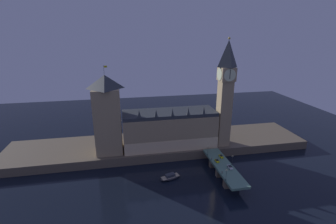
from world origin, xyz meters
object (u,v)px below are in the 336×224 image
at_px(car_northbound_lead, 217,161).
at_px(street_lamp_mid, 232,159).
at_px(car_southbound_trail, 221,156).
at_px(street_lamp_far, 208,149).
at_px(clock_tower, 225,91).
at_px(victoria_tower, 107,115).
at_px(boat_upstream, 170,177).
at_px(street_lamp_near, 226,173).
at_px(pedestrian_near_rail, 222,172).
at_px(car_southbound_lead, 230,167).
at_px(pedestrian_far_rail, 212,158).

xyz_separation_m(car_northbound_lead, street_lamp_mid, (7.57, -5.29, 3.42)).
distance_m(car_northbound_lead, street_lamp_mid, 9.85).
relative_size(car_southbound_trail, street_lamp_far, 0.58).
height_order(clock_tower, street_lamp_mid, clock_tower).
bearing_deg(victoria_tower, street_lamp_mid, -25.33).
bearing_deg(boat_upstream, victoria_tower, 138.26).
bearing_deg(street_lamp_near, pedestrian_near_rail, 86.36).
bearing_deg(street_lamp_mid, car_southbound_lead, -128.92).
xyz_separation_m(clock_tower, victoria_tower, (-80.25, 4.32, -13.44)).
xyz_separation_m(pedestrian_near_rail, boat_upstream, (-28.06, 11.34, -6.88)).
distance_m(clock_tower, boat_upstream, 68.96).
bearing_deg(boat_upstream, car_southbound_trail, 11.70).
height_order(street_lamp_mid, boat_upstream, street_lamp_mid).
bearing_deg(car_northbound_lead, street_lamp_mid, -34.93).
relative_size(pedestrian_near_rail, street_lamp_mid, 0.28).
height_order(victoria_tower, pedestrian_far_rail, victoria_tower).
distance_m(pedestrian_far_rail, street_lamp_mid, 13.51).
height_order(victoria_tower, car_southbound_trail, victoria_tower).
bearing_deg(victoria_tower, boat_upstream, -41.74).
height_order(clock_tower, car_southbound_lead, clock_tower).
bearing_deg(clock_tower, pedestrian_far_rail, -125.98).
xyz_separation_m(car_northbound_lead, pedestrian_far_rail, (-2.39, 3.25, 0.21)).
bearing_deg(street_lamp_mid, clock_tower, 78.66).
height_order(pedestrian_near_rail, street_lamp_far, street_lamp_far).
xyz_separation_m(car_southbound_lead, pedestrian_far_rail, (-7.17, 11.99, 0.12)).
relative_size(pedestrian_far_rail, boat_upstream, 0.12).
distance_m(clock_tower, street_lamp_near, 59.64).
bearing_deg(car_southbound_trail, car_southbound_lead, -90.00).
distance_m(victoria_tower, boat_upstream, 57.73).
bearing_deg(victoria_tower, street_lamp_far, -17.71).
relative_size(pedestrian_near_rail, street_lamp_far, 0.26).
relative_size(victoria_tower, car_southbound_trail, 14.42).
distance_m(victoria_tower, car_southbound_lead, 84.79).
distance_m(car_southbound_lead, car_southbound_trail, 13.66).
distance_m(car_southbound_trail, street_lamp_near, 26.28).
bearing_deg(street_lamp_near, street_lamp_mid, 54.86).
xyz_separation_m(car_southbound_trail, pedestrian_near_rail, (-7.17, -18.64, 0.27)).
relative_size(clock_tower, boat_upstream, 5.61).
bearing_deg(street_lamp_far, clock_tower, 44.13).
distance_m(car_southbound_trail, pedestrian_far_rail, 7.36).
bearing_deg(pedestrian_near_rail, street_lamp_mid, 40.27).
height_order(victoria_tower, street_lamp_mid, victoria_tower).
xyz_separation_m(victoria_tower, car_southbound_trail, (71.29, -24.87, -24.97)).
bearing_deg(car_southbound_trail, boat_upstream, -168.30).
bearing_deg(car_southbound_trail, street_lamp_far, 149.16).
bearing_deg(car_southbound_lead, boat_upstream, 169.77).
height_order(pedestrian_near_rail, street_lamp_mid, street_lamp_mid).
xyz_separation_m(clock_tower, street_lamp_near, (-16.53, -45.47, -34.88)).
height_order(pedestrian_far_rail, street_lamp_far, street_lamp_far).
relative_size(victoria_tower, car_southbound_lead, 12.60).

